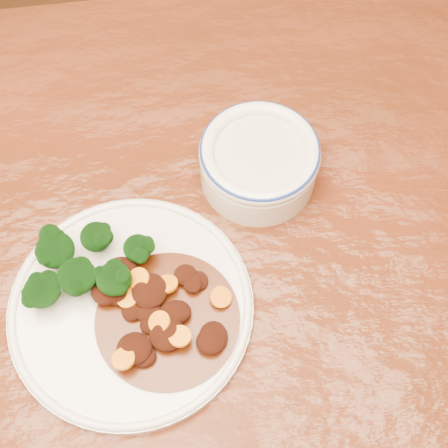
{
  "coord_description": "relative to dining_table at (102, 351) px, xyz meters",
  "views": [
    {
      "loc": [
        0.11,
        -0.2,
        1.34
      ],
      "look_at": [
        0.14,
        0.09,
        0.77
      ],
      "focal_mm": 50.0,
      "sensor_mm": 36.0,
      "label": 1
    }
  ],
  "objects": [
    {
      "name": "ground",
      "position": [
        0.0,
        0.0,
        -0.67
      ],
      "size": [
        4.0,
        4.0,
        0.0
      ],
      "primitive_type": "plane",
      "color": "#4B2612",
      "rests_on": "ground"
    },
    {
      "name": "dining_table",
      "position": [
        0.0,
        0.0,
        0.0
      ],
      "size": [
        1.54,
        0.96,
        0.75
      ],
      "rotation": [
        0.0,
        0.0,
        0.04
      ],
      "color": "#54200E",
      "rests_on": "ground"
    },
    {
      "name": "dinner_plate",
      "position": [
        0.04,
        0.02,
        0.09
      ],
      "size": [
        0.24,
        0.24,
        0.02
      ],
      "rotation": [
        0.0,
        0.0,
        -0.16
      ],
      "color": "silver",
      "rests_on": "dining_table"
    },
    {
      "name": "broccoli_florets",
      "position": [
        -0.0,
        0.05,
        0.12
      ],
      "size": [
        0.12,
        0.09,
        0.04
      ],
      "color": "#67A153",
      "rests_on": "dinner_plate"
    },
    {
      "name": "mince_stew",
      "position": [
        0.07,
        0.0,
        0.1
      ],
      "size": [
        0.14,
        0.14,
        0.03
      ],
      "color": "#461D07",
      "rests_on": "dinner_plate"
    },
    {
      "name": "dip_bowl",
      "position": [
        0.19,
        0.16,
        0.11
      ],
      "size": [
        0.13,
        0.13,
        0.06
      ],
      "rotation": [
        0.0,
        0.0,
        0.35
      ],
      "color": "silver",
      "rests_on": "dining_table"
    }
  ]
}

